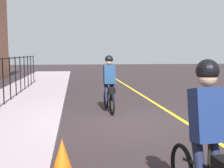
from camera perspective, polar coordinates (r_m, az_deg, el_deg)
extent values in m
plane|color=#2D2325|center=(7.62, 3.23, -8.04)|extent=(80.00, 80.00, 0.00)
cube|color=yellow|center=(8.07, 14.55, -7.40)|extent=(36.00, 0.12, 0.01)
cylinder|color=black|center=(10.11, -21.33, 0.55)|extent=(0.04, 0.04, 1.60)
cylinder|color=black|center=(11.09, -20.10, 1.07)|extent=(0.04, 0.04, 1.60)
cylinder|color=black|center=(12.08, -19.07, 1.51)|extent=(0.04, 0.04, 1.60)
cylinder|color=black|center=(13.08, -18.20, 1.88)|extent=(0.04, 0.04, 1.60)
cylinder|color=black|center=(14.07, -17.45, 2.20)|extent=(0.04, 0.04, 1.60)
cylinder|color=black|center=(15.07, -16.80, 2.48)|extent=(0.04, 0.04, 1.60)
cylinder|color=black|center=(16.07, -16.23, 2.72)|extent=(0.04, 0.04, 1.60)
cylinder|color=black|center=(17.07, -15.73, 2.93)|extent=(0.04, 0.04, 1.60)
torus|color=black|center=(9.58, -1.23, -3.05)|extent=(0.66, 0.10, 0.66)
torus|color=black|center=(8.56, -0.02, -4.18)|extent=(0.66, 0.10, 0.66)
cube|color=black|center=(9.03, -0.66, -2.02)|extent=(0.93, 0.10, 0.24)
cylinder|color=black|center=(8.86, -0.48, -1.20)|extent=(0.03, 0.03, 0.35)
cube|color=navy|center=(8.86, -0.55, 1.89)|extent=(0.36, 0.38, 0.63)
sphere|color=tan|center=(8.89, -0.61, 4.61)|extent=(0.22, 0.22, 0.22)
sphere|color=black|center=(8.89, -0.61, 5.06)|extent=(0.26, 0.26, 0.26)
cylinder|color=#191E38|center=(8.88, -1.15, -1.51)|extent=(0.34, 0.14, 0.65)
cylinder|color=#191E38|center=(8.92, 0.11, -1.48)|extent=(0.34, 0.14, 0.65)
cube|color=black|center=(8.54, -0.08, -1.34)|extent=(0.25, 0.21, 0.18)
torus|color=black|center=(4.10, 14.01, -16.24)|extent=(0.66, 0.10, 0.66)
cube|color=black|center=(3.57, 17.83, -15.49)|extent=(0.93, 0.10, 0.24)
cylinder|color=black|center=(3.40, 19.17, -13.98)|extent=(0.03, 0.03, 0.35)
cube|color=navy|center=(3.31, 19.03, -5.96)|extent=(0.36, 0.38, 0.63)
sphere|color=tan|center=(3.29, 18.86, 1.37)|extent=(0.22, 0.22, 0.22)
sphere|color=black|center=(3.29, 18.90, 2.59)|extent=(0.26, 0.26, 0.26)
cylinder|color=#191E38|center=(3.40, 17.37, -14.85)|extent=(0.34, 0.14, 0.65)
cylinder|color=#191E38|center=(3.49, 20.35, -14.36)|extent=(0.34, 0.14, 0.65)
cone|color=orange|center=(4.52, -10.12, -14.50)|extent=(0.36, 0.36, 0.58)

